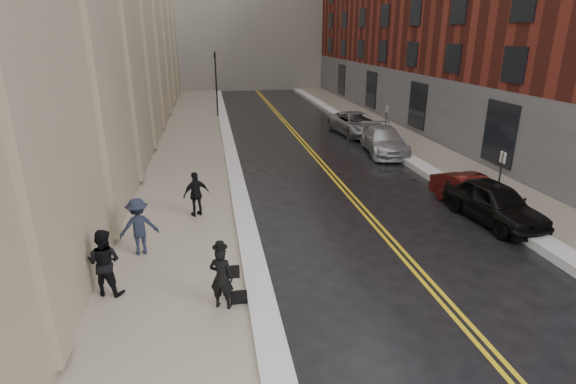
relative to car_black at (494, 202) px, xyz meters
name	(u,v)px	position (x,y,z in m)	size (l,w,h in m)	color
ground	(380,365)	(-6.80, -6.56, -0.74)	(160.00, 160.00, 0.00)	black
sidewalk_left	(188,164)	(-11.30, 9.44, -0.67)	(4.00, 64.00, 0.15)	gray
sidewalk_right	(429,153)	(2.20, 9.44, -0.67)	(3.00, 64.00, 0.15)	gray
lane_stripe_a	(316,160)	(-4.42, 9.44, -0.74)	(0.12, 64.00, 0.01)	gold
lane_stripe_b	(320,159)	(-4.18, 9.44, -0.74)	(0.12, 64.00, 0.01)	gold
snow_ridge_left	(232,161)	(-9.00, 9.44, -0.61)	(0.70, 60.80, 0.26)	white
snow_ridge_right	(398,153)	(0.35, 9.44, -0.59)	(0.85, 60.80, 0.30)	white
traffic_signal	(216,79)	(-9.40, 23.44, 2.34)	(0.18, 0.15, 5.20)	black
parking_sign_near	(500,173)	(1.10, 1.44, 0.61)	(0.06, 0.35, 2.23)	black
parking_sign_far	(386,119)	(1.10, 13.44, 0.61)	(0.06, 0.35, 2.23)	black
car_black	(494,202)	(0.00, 0.00, 0.00)	(1.75, 4.35, 1.48)	black
car_maroon	(472,193)	(-0.06, 1.35, -0.11)	(1.34, 3.86, 1.27)	#460E0C
car_silver_near	(384,141)	(-0.26, 10.18, -0.01)	(2.06, 5.07, 1.47)	#B0B3B8
car_silver_far	(356,124)	(-0.28, 15.29, 0.00)	(2.46, 5.33, 1.48)	#919398
pedestrian_main	(222,278)	(-9.97, -4.07, 0.23)	(0.60, 0.39, 1.64)	black
pedestrian_a	(104,262)	(-12.89, -2.93, 0.31)	(0.87, 0.68, 1.80)	black
pedestrian_b	(139,226)	(-12.34, -0.72, 0.30)	(1.15, 0.66, 1.78)	#1C2132
pedestrian_c	(196,194)	(-10.69, 2.08, 0.25)	(0.98, 0.41, 1.68)	black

